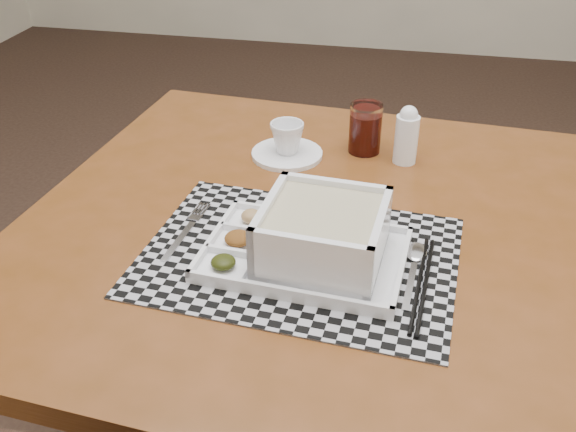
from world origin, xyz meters
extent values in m
plane|color=black|center=(0.00, 0.00, 0.00)|extent=(5.00, 5.00, 0.00)
cube|color=#5A3010|center=(0.22, -0.88, 0.74)|extent=(1.08, 1.08, 0.04)
cylinder|color=#5A3010|center=(-0.20, -0.39, 0.36)|extent=(0.05, 0.05, 0.72)
cylinder|color=#5A3010|center=(0.71, -0.46, 0.36)|extent=(0.05, 0.05, 0.72)
cube|color=#5A3010|center=(0.25, -0.45, 0.68)|extent=(0.87, 0.09, 0.08)
cube|color=#5A3010|center=(-0.21, -0.85, 0.68)|extent=(0.09, 0.87, 0.08)
cube|color=#5A3010|center=(0.65, -0.91, 0.68)|extent=(0.09, 0.87, 0.08)
cube|color=#A4A4AB|center=(0.22, -1.00, 0.76)|extent=(0.53, 0.40, 0.00)
cube|color=white|center=(0.23, -1.01, 0.77)|extent=(0.33, 0.24, 0.01)
cube|color=white|center=(0.24, -0.90, 0.78)|extent=(0.32, 0.03, 0.01)
cube|color=white|center=(0.23, -1.11, 0.78)|extent=(0.32, 0.03, 0.01)
cube|color=white|center=(0.08, -1.00, 0.78)|extent=(0.02, 0.22, 0.01)
cube|color=white|center=(0.39, -1.02, 0.78)|extent=(0.02, 0.22, 0.01)
cube|color=white|center=(0.16, -1.00, 0.78)|extent=(0.02, 0.20, 0.01)
cube|color=white|center=(0.12, -1.03, 0.78)|extent=(0.08, 0.01, 0.01)
cube|color=white|center=(0.12, -0.97, 0.78)|extent=(0.08, 0.01, 0.01)
ellipsoid|color=black|center=(0.12, -1.07, 0.78)|extent=(0.04, 0.04, 0.02)
ellipsoid|color=#47230B|center=(0.12, -1.00, 0.78)|extent=(0.05, 0.05, 0.02)
ellipsoid|color=#9C7247|center=(0.13, -0.93, 0.78)|extent=(0.04, 0.04, 0.02)
cube|color=white|center=(0.26, -1.01, 0.78)|extent=(0.20, 0.20, 0.01)
cube|color=white|center=(0.27, -0.92, 0.82)|extent=(0.19, 0.03, 0.09)
cube|color=white|center=(0.26, -1.10, 0.82)|extent=(0.19, 0.03, 0.09)
cube|color=white|center=(0.18, -1.00, 0.82)|extent=(0.03, 0.19, 0.09)
cube|color=white|center=(0.35, -1.02, 0.82)|extent=(0.03, 0.19, 0.09)
cube|color=beige|center=(0.26, -1.01, 0.81)|extent=(0.18, 0.18, 0.08)
cube|color=#BCBCC3|center=(0.02, -1.00, 0.76)|extent=(0.02, 0.12, 0.00)
cube|color=#BCBCC3|center=(0.02, -0.93, 0.76)|extent=(0.02, 0.02, 0.00)
cube|color=#BCBCC3|center=(0.01, -0.90, 0.76)|extent=(0.01, 0.04, 0.00)
cube|color=#BCBCC3|center=(0.02, -0.90, 0.76)|extent=(0.01, 0.04, 0.00)
cube|color=#BCBCC3|center=(0.03, -0.90, 0.76)|extent=(0.01, 0.04, 0.00)
cube|color=#BCBCC3|center=(0.03, -0.90, 0.76)|extent=(0.01, 0.04, 0.00)
cube|color=#BCBCC3|center=(0.41, -1.04, 0.76)|extent=(0.02, 0.12, 0.00)
ellipsoid|color=#BCBCC3|center=(0.41, -0.96, 0.76)|extent=(0.04, 0.06, 0.01)
cylinder|color=black|center=(0.42, -1.04, 0.76)|extent=(0.02, 0.24, 0.01)
cylinder|color=black|center=(0.43, -1.04, 0.76)|extent=(0.02, 0.24, 0.01)
cylinder|color=white|center=(0.13, -0.65, 0.76)|extent=(0.15, 0.15, 0.01)
imported|color=white|center=(0.13, -0.65, 0.80)|extent=(0.07, 0.07, 0.07)
cylinder|color=white|center=(0.29, -0.59, 0.81)|extent=(0.07, 0.07, 0.11)
cylinder|color=#430905|center=(0.29, -0.59, 0.80)|extent=(0.06, 0.06, 0.08)
cylinder|color=white|center=(0.37, -0.62, 0.81)|extent=(0.05, 0.05, 0.10)
sphere|color=white|center=(0.37, -0.62, 0.86)|extent=(0.04, 0.04, 0.04)
camera|label=1|loc=(0.38, -1.84, 1.38)|focal=40.00mm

